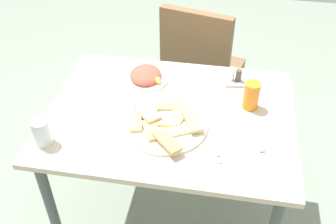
% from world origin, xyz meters
% --- Properties ---
extents(ground_plane, '(6.00, 6.00, 0.00)m').
position_xyz_m(ground_plane, '(0.00, 0.00, 0.00)').
color(ground_plane, gray).
extents(dining_table, '(1.03, 0.78, 0.75)m').
position_xyz_m(dining_table, '(0.00, 0.00, 0.66)').
color(dining_table, beige).
rests_on(dining_table, ground_plane).
extents(dining_chair, '(0.51, 0.51, 0.92)m').
position_xyz_m(dining_chair, '(0.06, 0.73, 0.52)').
color(dining_chair, brown).
rests_on(dining_chair, ground_plane).
extents(pide_platter, '(0.35, 0.36, 0.04)m').
position_xyz_m(pide_platter, '(-0.01, -0.08, 0.77)').
color(pide_platter, white).
rests_on(pide_platter, dining_table).
extents(salad_plate_greens, '(0.22, 0.22, 0.05)m').
position_xyz_m(salad_plate_greens, '(-0.15, 0.22, 0.77)').
color(salad_plate_greens, white).
rests_on(salad_plate_greens, dining_table).
extents(soda_can, '(0.09, 0.09, 0.12)m').
position_xyz_m(soda_can, '(0.33, 0.10, 0.82)').
color(soda_can, orange).
rests_on(soda_can, dining_table).
extents(drinking_glass, '(0.07, 0.07, 0.11)m').
position_xyz_m(drinking_glass, '(-0.45, -0.26, 0.81)').
color(drinking_glass, silver).
rests_on(drinking_glass, dining_table).
extents(paper_napkin, '(0.19, 0.19, 0.00)m').
position_xyz_m(paper_napkin, '(0.30, -0.20, 0.76)').
color(paper_napkin, white).
rests_on(paper_napkin, dining_table).
extents(fork, '(0.16, 0.06, 0.00)m').
position_xyz_m(fork, '(0.30, -0.22, 0.76)').
color(fork, silver).
rests_on(fork, paper_napkin).
extents(spoon, '(0.18, 0.07, 0.00)m').
position_xyz_m(spoon, '(0.30, -0.19, 0.76)').
color(spoon, silver).
rests_on(spoon, paper_napkin).
extents(condiment_caddy, '(0.11, 0.11, 0.08)m').
position_xyz_m(condiment_caddy, '(0.25, 0.27, 0.78)').
color(condiment_caddy, '#B2B2B7').
rests_on(condiment_caddy, dining_table).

